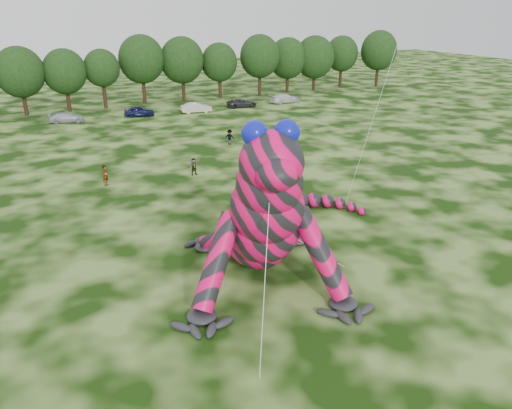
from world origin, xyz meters
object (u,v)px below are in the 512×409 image
object	(u,v)px
car_6	(242,103)
spectator_3	(245,132)
tree_12	(220,71)
tree_16	(341,61)
inflatable_gecko	(255,184)
car_4	(139,111)
car_5	(196,108)
spectator_0	(106,175)
tree_11	(182,69)
tree_8	(66,80)
tree_14	(288,65)
tree_15	(315,63)
tree_10	(142,69)
spectator_2	(230,137)
tree_17	(378,59)
tree_9	(103,79)
spectator_5	(194,167)
car_7	(285,98)
tree_7	(21,81)
car_3	(66,118)
tree_13	(260,65)

from	to	relation	value
car_6	spectator_3	world-z (taller)	spectator_3
tree_12	tree_16	world-z (taller)	tree_16
inflatable_gecko	car_4	size ratio (longest dim) A/B	4.64
tree_12	car_5	bearing A→B (deg)	-128.34
spectator_0	tree_11	bearing A→B (deg)	6.78
tree_8	tree_14	xyz separation A→B (m)	(37.68, 1.74, 0.23)
tree_15	tree_16	distance (m)	7.16
tree_10	spectator_3	xyz separation A→B (m)	(4.81, -27.61, -4.43)
spectator_2	tree_14	bearing A→B (deg)	-85.23
tree_8	spectator_2	bearing A→B (deg)	-63.50
car_6	car_5	bearing A→B (deg)	101.93
tree_10	car_5	distance (m)	12.55
tree_12	tree_17	size ratio (longest dim) A/B	0.87
tree_9	spectator_5	distance (m)	36.70
tree_17	car_7	world-z (taller)	tree_17
tree_17	tree_7	bearing A→B (deg)	179.87
tree_7	tree_15	size ratio (longest dim) A/B	0.98
inflatable_gecko	tree_16	bearing A→B (deg)	67.83
tree_17	car_3	size ratio (longest dim) A/B	2.30
tree_16	car_5	distance (m)	35.35
tree_10	tree_15	size ratio (longest dim) A/B	1.09
car_5	tree_12	bearing A→B (deg)	-31.40
tree_10	tree_14	world-z (taller)	tree_10
tree_10	spectator_0	size ratio (longest dim) A/B	5.71
car_6	spectator_0	bearing A→B (deg)	142.42
tree_16	spectator_2	bearing A→B (deg)	-140.07
tree_15	tree_17	xyz separation A→B (m)	(13.47, -1.11, 0.33)
tree_16	tree_7	bearing A→B (deg)	-177.35
tree_14	car_4	world-z (taller)	tree_14
car_4	tree_14	bearing A→B (deg)	-60.26
tree_11	car_6	bearing A→B (deg)	-56.67
tree_15	car_4	xyz separation A→B (m)	(-34.31, -8.78, -4.11)
tree_13	car_5	xyz separation A→B (m)	(-14.89, -9.21, -4.34)
tree_15	spectator_3	bearing A→B (deg)	-134.42
tree_7	tree_13	xyz separation A→B (m)	(37.21, 0.32, 0.33)
car_4	tree_13	bearing A→B (deg)	-59.13
car_7	car_5	bearing A→B (deg)	88.72
tree_7	spectator_0	size ratio (longest dim) A/B	5.15
tree_10	car_6	world-z (taller)	tree_10
tree_12	tree_16	bearing A→B (deg)	3.67
car_3	spectator_5	world-z (taller)	spectator_5
tree_12	car_7	bearing A→B (deg)	-48.96
tree_13	car_7	bearing A→B (deg)	-86.98
tree_12	tree_15	xyz separation A→B (m)	(18.46, 0.03, 0.33)
tree_12	tree_11	bearing A→B (deg)	175.82
car_3	car_6	bearing A→B (deg)	-82.70
tree_8	tree_16	bearing A→B (deg)	2.75
inflatable_gecko	car_6	distance (m)	49.35
tree_7	tree_11	size ratio (longest dim) A/B	0.94
car_5	inflatable_gecko	bearing A→B (deg)	171.80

